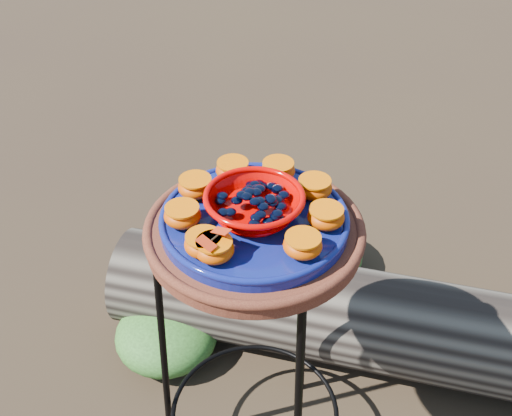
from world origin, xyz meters
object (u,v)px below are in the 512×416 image
Objects in this scene: plant_stand at (255,358)px; red_bowl at (254,206)px; cobalt_plate at (254,221)px; terracotta_saucer at (254,233)px; driftwood_log at (375,321)px.

plant_stand is 0.43m from red_bowl.
cobalt_plate reaches higher than plant_stand.
red_bowl is at bearing 0.00° from terracotta_saucer.
plant_stand is 1.72× the size of terracotta_saucer.
plant_stand is at bearing 0.00° from terracotta_saucer.
plant_stand is 0.46× the size of driftwood_log.
plant_stand is 0.39m from cobalt_plate.
terracotta_saucer is at bearing 0.00° from plant_stand.
red_bowl is at bearing 0.00° from plant_stand.
red_bowl reaches higher than cobalt_plate.
terracotta_saucer is 0.27× the size of driftwood_log.
driftwood_log is at bearing 77.04° from red_bowl.
cobalt_plate is (0.00, 0.00, 0.39)m from plant_stand.
cobalt_plate is at bearing -102.96° from driftwood_log.
terracotta_saucer is at bearing 0.00° from cobalt_plate.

